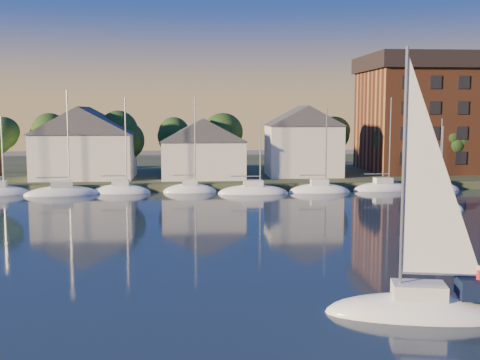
{
  "coord_description": "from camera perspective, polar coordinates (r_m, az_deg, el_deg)",
  "views": [
    {
      "loc": [
        -7.27,
        -24.39,
        10.05
      ],
      "look_at": [
        -3.72,
        22.0,
        4.7
      ],
      "focal_mm": 45.0,
      "sensor_mm": 36.0,
      "label": 1
    }
  ],
  "objects": [
    {
      "name": "moored_fleet",
      "position": [
        74.06,
        -4.9,
        -1.18
      ],
      "size": [
        71.5,
        2.4,
        12.05
      ],
      "color": "white",
      "rests_on": "ground"
    },
    {
      "name": "wooden_dock",
      "position": [
        77.39,
        1.05,
        -0.9
      ],
      "size": [
        120.0,
        3.0,
        1.0
      ],
      "primitive_type": "cube",
      "color": "brown",
      "rests_on": "ground"
    },
    {
      "name": "shoreline_land",
      "position": [
        100.16,
        -0.19,
        0.81
      ],
      "size": [
        160.0,
        50.0,
        2.0
      ],
      "primitive_type": "cube",
      "color": "#2E3921",
      "rests_on": "ground"
    },
    {
      "name": "clubhouse_west",
      "position": [
        83.8,
        -14.52,
        3.54
      ],
      "size": [
        13.65,
        9.45,
        9.64
      ],
      "color": "white",
      "rests_on": "shoreline_land"
    },
    {
      "name": "clubhouse_centre",
      "position": [
        81.55,
        -3.48,
        3.1
      ],
      "size": [
        11.55,
        8.4,
        8.08
      ],
      "color": "white",
      "rests_on": "shoreline_land"
    },
    {
      "name": "clubhouse_east",
      "position": [
        84.87,
        6.01,
        3.79
      ],
      "size": [
        10.5,
        8.4,
        9.8
      ],
      "color": "white",
      "rests_on": "shoreline_land"
    },
    {
      "name": "ground",
      "position": [
        27.36,
        11.77,
        -15.13
      ],
      "size": [
        260.0,
        260.0,
        0.0
      ],
      "primitive_type": "plane",
      "color": "black",
      "rests_on": "ground"
    },
    {
      "name": "condo_block",
      "position": [
        98.41,
        20.54,
        6.0
      ],
      "size": [
        31.0,
        17.0,
        17.4
      ],
      "color": "brown",
      "rests_on": "shoreline_land"
    },
    {
      "name": "drifting_sailboat_right",
      "position": [
        65.63,
        17.95,
        -2.48
      ],
      "size": [
        5.87,
        4.9,
        9.62
      ],
      "rotation": [
        0.0,
        0.0,
        -0.61
      ],
      "color": "white",
      "rests_on": "ground"
    },
    {
      "name": "tree_line",
      "position": [
        87.92,
        1.69,
        4.69
      ],
      "size": [
        93.4,
        5.4,
        8.9
      ],
      "color": "#342417",
      "rests_on": "shoreline_land"
    },
    {
      "name": "hero_sailboat",
      "position": [
        31.47,
        16.82,
        -11.22
      ],
      "size": [
        9.5,
        4.69,
        14.19
      ],
      "rotation": [
        0.0,
        0.0,
        2.94
      ],
      "color": "white",
      "rests_on": "ground"
    }
  ]
}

